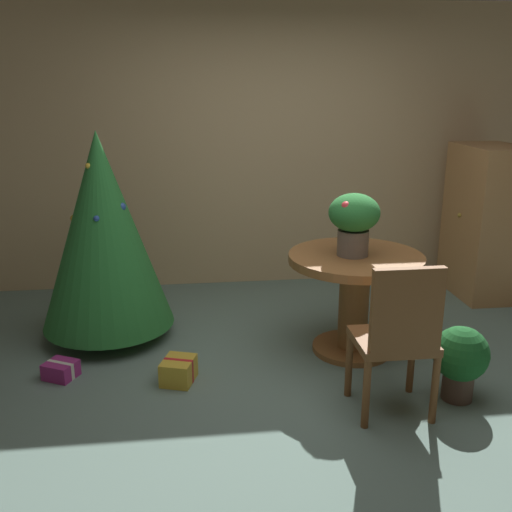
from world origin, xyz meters
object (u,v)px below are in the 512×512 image
object	(u,v)px
wooden_chair_near	(398,333)
wooden_cabinet	(486,222)
gift_box_purple	(61,370)
potted_plant	(460,358)
flower_vase	(354,219)
holiday_tree	(103,231)
gift_box_gold	(179,371)
round_dining_table	(355,285)

from	to	relation	value
wooden_chair_near	wooden_cabinet	bearing A→B (deg)	51.91
gift_box_purple	potted_plant	world-z (taller)	potted_plant
wooden_chair_near	flower_vase	bearing A→B (deg)	92.16
flower_vase	wooden_chair_near	size ratio (longest dim) A/B	0.46
holiday_tree	potted_plant	bearing A→B (deg)	-28.37
holiday_tree	gift_box_gold	xyz separation A→B (m)	(0.53, -0.79, -0.77)
wooden_cabinet	potted_plant	xyz separation A→B (m)	(-1.05, -1.79, -0.41)
gift_box_gold	potted_plant	world-z (taller)	potted_plant
round_dining_table	potted_plant	bearing A→B (deg)	-58.01
flower_vase	wooden_cabinet	world-z (taller)	wooden_cabinet
flower_vase	wooden_cabinet	xyz separation A→B (m)	(1.55, 1.05, -0.32)
round_dining_table	gift_box_gold	size ratio (longest dim) A/B	3.36
round_dining_table	gift_box_purple	world-z (taller)	round_dining_table
wooden_cabinet	potted_plant	world-z (taller)	wooden_cabinet
round_dining_table	potted_plant	xyz separation A→B (m)	(0.47, -0.75, -0.23)
flower_vase	holiday_tree	xyz separation A→B (m)	(-1.76, 0.48, -0.16)
wooden_chair_near	gift_box_gold	size ratio (longest dim) A/B	3.35
gift_box_purple	potted_plant	size ratio (longest dim) A/B	0.53
flower_vase	holiday_tree	size ratio (longest dim) A/B	0.28
gift_box_gold	wooden_cabinet	xyz separation A→B (m)	(2.78, 1.36, 0.60)
holiday_tree	flower_vase	bearing A→B (deg)	-15.31
wooden_cabinet	gift_box_gold	bearing A→B (deg)	-153.89
flower_vase	potted_plant	xyz separation A→B (m)	(0.50, -0.74, -0.72)
wooden_cabinet	wooden_chair_near	bearing A→B (deg)	-128.09
round_dining_table	gift_box_purple	bearing A→B (deg)	-175.37
wooden_chair_near	holiday_tree	bearing A→B (deg)	142.88
flower_vase	gift_box_gold	world-z (taller)	flower_vase
potted_plant	round_dining_table	bearing A→B (deg)	121.99
gift_box_purple	potted_plant	bearing A→B (deg)	-12.98
wooden_cabinet	potted_plant	bearing A→B (deg)	-120.28
holiday_tree	wooden_cabinet	xyz separation A→B (m)	(3.31, 0.57, -0.16)
wooden_chair_near	gift_box_gold	world-z (taller)	wooden_chair_near
round_dining_table	flower_vase	distance (m)	0.49
holiday_tree	gift_box_gold	size ratio (longest dim) A/B	5.55
holiday_tree	potted_plant	distance (m)	2.63
flower_vase	gift_box_gold	bearing A→B (deg)	-165.97
flower_vase	gift_box_purple	bearing A→B (deg)	-175.50
wooden_chair_near	gift_box_gold	distance (m)	1.46
gift_box_purple	potted_plant	xyz separation A→B (m)	(2.52, -0.58, 0.22)
wooden_chair_near	gift_box_purple	world-z (taller)	wooden_chair_near
gift_box_gold	gift_box_purple	bearing A→B (deg)	169.22
holiday_tree	potted_plant	size ratio (longest dim) A/B	3.30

